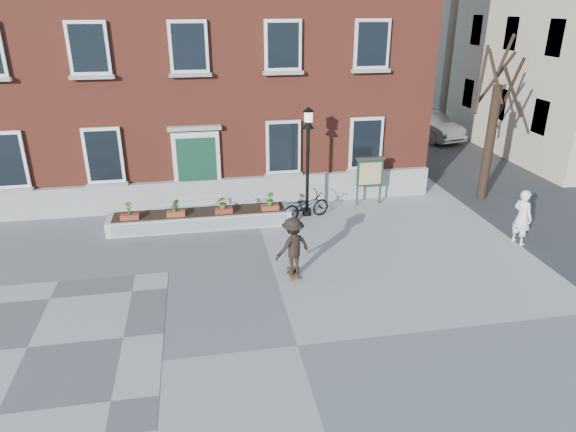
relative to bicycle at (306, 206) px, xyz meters
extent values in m
plane|color=gray|center=(-1.72, -7.19, -0.49)|extent=(100.00, 100.00, 0.00)
cube|color=#565658|center=(-7.72, -6.19, -0.48)|extent=(6.00, 6.00, 0.01)
imported|color=black|center=(0.00, 0.00, 0.00)|extent=(1.97, 1.22, 0.98)
imported|color=#AEB0B3|center=(9.21, 10.28, 0.28)|extent=(2.85, 4.93, 1.54)
imported|color=white|center=(6.31, -3.19, 0.41)|extent=(0.60, 0.76, 1.81)
cube|color=maroon|center=(-3.72, 6.81, 5.51)|extent=(18.00, 10.00, 12.00)
cube|color=#A1A19C|center=(-3.72, 1.69, 0.06)|extent=(18.00, 0.24, 1.10)
cube|color=#9C9C97|center=(-3.72, 1.56, -0.39)|extent=(2.60, 0.80, 0.20)
cube|color=#A6A6A1|center=(-3.72, 1.71, -0.19)|extent=(2.20, 0.50, 0.20)
cube|color=silver|center=(-3.72, 1.73, 1.16)|extent=(1.70, 0.12, 2.50)
cube|color=#153B29|center=(-3.72, 1.68, 1.06)|extent=(1.40, 0.06, 2.30)
cube|color=#999994|center=(-3.72, 1.69, 2.56)|extent=(1.90, 0.25, 0.15)
cube|color=white|center=(-10.12, 1.71, 1.71)|extent=(1.30, 0.10, 2.00)
cube|color=black|center=(-10.12, 1.66, 1.71)|extent=(1.08, 0.04, 1.78)
cube|color=#979792|center=(-10.12, 1.65, 0.65)|extent=(1.44, 0.20, 0.12)
cube|color=white|center=(-6.92, 1.71, 1.71)|extent=(1.30, 0.10, 2.00)
cube|color=black|center=(-6.92, 1.66, 1.71)|extent=(1.08, 0.04, 1.78)
cube|color=gray|center=(-6.92, 1.65, 0.65)|extent=(1.44, 0.20, 0.12)
cube|color=white|center=(-6.92, 1.71, 5.31)|extent=(1.30, 0.10, 1.70)
cube|color=black|center=(-6.92, 1.66, 5.31)|extent=(1.08, 0.04, 1.48)
cube|color=#9A9B96|center=(-6.92, 1.65, 4.40)|extent=(1.44, 0.20, 0.12)
cube|color=white|center=(-3.72, 1.71, 5.31)|extent=(1.30, 0.10, 1.70)
cube|color=black|center=(-3.72, 1.66, 5.31)|extent=(1.08, 0.04, 1.48)
cube|color=gray|center=(-3.72, 1.65, 4.40)|extent=(1.44, 0.20, 0.12)
cube|color=silver|center=(-0.52, 1.71, 1.71)|extent=(1.30, 0.10, 2.00)
cube|color=black|center=(-0.52, 1.66, 1.71)|extent=(1.08, 0.04, 1.78)
cube|color=gray|center=(-0.52, 1.65, 0.65)|extent=(1.44, 0.20, 0.12)
cube|color=white|center=(-0.52, 1.71, 5.31)|extent=(1.30, 0.10, 1.70)
cube|color=black|center=(-0.52, 1.66, 5.31)|extent=(1.08, 0.04, 1.48)
cube|color=#A6A6A1|center=(-0.52, 1.65, 4.40)|extent=(1.44, 0.20, 0.12)
cube|color=white|center=(2.68, 1.71, 1.71)|extent=(1.30, 0.10, 2.00)
cube|color=black|center=(2.68, 1.66, 1.71)|extent=(1.08, 0.04, 1.78)
cube|color=#A7A6A1|center=(2.68, 1.65, 0.65)|extent=(1.44, 0.20, 0.12)
cube|color=silver|center=(2.68, 1.71, 5.31)|extent=(1.30, 0.10, 1.70)
cube|color=black|center=(2.68, 1.66, 5.31)|extent=(1.08, 0.04, 1.48)
cube|color=#9D9D98|center=(2.68, 1.65, 4.40)|extent=(1.44, 0.20, 0.12)
cube|color=silver|center=(-3.72, 0.01, -0.24)|extent=(6.20, 1.10, 0.50)
cube|color=silver|center=(-3.72, -0.55, -0.24)|extent=(5.80, 0.02, 0.40)
cube|color=black|center=(-3.72, 0.01, 0.01)|extent=(5.80, 0.90, 0.06)
cube|color=maroon|center=(-6.02, -0.24, 0.11)|extent=(0.60, 0.25, 0.20)
imported|color=#32601C|center=(-6.02, -0.24, 0.44)|extent=(0.24, 0.24, 0.45)
cube|color=#994021|center=(-4.52, -0.24, 0.11)|extent=(0.60, 0.25, 0.20)
imported|color=#2E641E|center=(-4.52, -0.24, 0.44)|extent=(0.25, 0.25, 0.45)
cube|color=maroon|center=(-2.92, -0.24, 0.11)|extent=(0.60, 0.25, 0.20)
imported|color=#35661E|center=(-2.92, -0.24, 0.44)|extent=(0.40, 0.40, 0.45)
cube|color=#943C20|center=(-1.32, -0.24, 0.11)|extent=(0.60, 0.25, 0.20)
imported|color=#2B641E|center=(-1.32, -0.24, 0.44)|extent=(0.25, 0.25, 0.45)
cylinder|color=#302015|center=(7.28, 0.81, 1.71)|extent=(0.36, 0.36, 4.40)
cylinder|color=black|center=(7.79, 0.81, 3.80)|extent=(0.12, 1.12, 2.23)
cylinder|color=black|center=(7.45, 1.33, 4.06)|extent=(1.18, 0.49, 1.97)
cylinder|color=#312116|center=(6.79, 1.16, 4.06)|extent=(0.88, 1.14, 2.35)
cylinder|color=black|center=(6.98, 0.59, 4.24)|extent=(0.60, 0.77, 1.90)
cylinder|color=black|center=(7.49, 0.18, 3.75)|extent=(1.39, 0.55, 1.95)
cylinder|color=#321F16|center=(7.44, 0.94, 4.88)|extent=(0.43, 0.48, 1.58)
cube|color=#38383A|center=(10.28, 10.81, -0.48)|extent=(8.00, 36.00, 0.01)
cube|color=#C2B29C|center=(16.28, 18.81, 6.01)|extent=(10.00, 11.00, 13.00)
cube|color=black|center=(11.32, 3.61, 2.01)|extent=(0.08, 1.00, 1.50)
cube|color=black|center=(11.32, 6.81, 2.01)|extent=(0.08, 1.00, 1.50)
cube|color=black|center=(11.32, 10.01, 2.01)|extent=(0.08, 1.00, 1.50)
cube|color=black|center=(11.32, 3.61, 5.31)|extent=(0.08, 1.00, 1.50)
cube|color=black|center=(11.32, 6.81, 5.31)|extent=(0.08, 1.00, 1.50)
cube|color=black|center=(11.32, 10.01, 5.31)|extent=(0.08, 1.00, 1.50)
cylinder|color=black|center=(0.11, 0.32, -0.39)|extent=(0.32, 0.32, 0.20)
cylinder|color=black|center=(0.11, 0.32, 1.11)|extent=(0.12, 0.12, 3.20)
cone|color=black|center=(0.11, 0.32, 2.86)|extent=(0.40, 0.40, 0.30)
cube|color=beige|center=(0.11, 0.32, 3.11)|extent=(0.24, 0.24, 0.34)
cone|color=black|center=(0.11, 0.32, 3.36)|extent=(0.40, 0.40, 0.16)
cylinder|color=#1B3728|center=(2.20, 0.95, 0.41)|extent=(0.08, 0.08, 1.80)
cylinder|color=#193321|center=(3.10, 0.95, 0.41)|extent=(0.08, 0.08, 1.80)
cube|color=#193220|center=(2.65, 0.95, 0.76)|extent=(1.00, 0.10, 1.00)
cube|color=beige|center=(2.65, 0.89, 0.76)|extent=(0.85, 0.02, 0.85)
cube|color=#35302E|center=(2.65, 0.95, 1.33)|extent=(1.10, 0.16, 0.10)
cube|color=brown|center=(-1.22, -3.98, -0.43)|extent=(0.22, 0.78, 0.03)
cylinder|color=black|center=(-1.31, -4.26, -0.46)|extent=(0.03, 0.05, 0.05)
cylinder|color=black|center=(-1.13, -4.26, -0.46)|extent=(0.03, 0.05, 0.05)
cylinder|color=black|center=(-1.31, -3.70, -0.46)|extent=(0.03, 0.05, 0.05)
cylinder|color=black|center=(-1.13, -3.70, -0.46)|extent=(0.03, 0.05, 0.05)
imported|color=black|center=(-1.22, -3.98, 0.43)|extent=(1.25, 1.03, 1.68)
camera|label=1|loc=(-3.62, -16.57, 6.71)|focal=32.00mm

